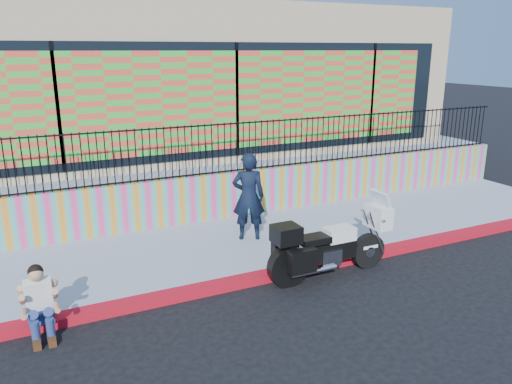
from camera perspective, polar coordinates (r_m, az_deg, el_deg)
ground at (r=9.87m, az=7.66°, el=-8.56°), size 90.00×90.00×0.00m
red_curb at (r=9.84m, az=7.67°, el=-8.17°), size 16.00×0.30×0.15m
sidewalk at (r=11.14m, az=3.04°, el=-5.09°), size 16.00×3.00×0.15m
mural_wall at (r=12.30m, az=-0.48°, el=0.05°), size 16.00×0.20×1.10m
metal_fence at (r=12.03m, az=-0.49°, el=5.32°), size 15.80×0.04×1.20m
elevated_platform at (r=16.94m, az=-7.85°, el=4.08°), size 16.00×10.00×1.25m
storefront_building at (r=16.40m, az=-7.96°, el=12.94°), size 14.00×8.06×4.00m
police_motorcycle at (r=9.28m, az=8.24°, el=-5.95°), size 2.44×0.81×1.52m
police_officer at (r=10.51m, az=-0.86°, el=-0.53°), size 0.80×0.67×1.88m
seated_man at (r=8.07m, az=-23.43°, el=-12.15°), size 0.54×0.71×1.06m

